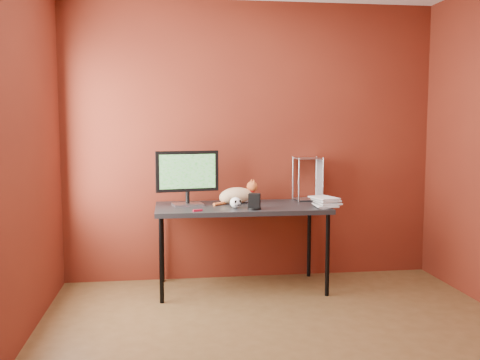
{
  "coord_description": "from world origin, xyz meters",
  "views": [
    {
      "loc": [
        -0.78,
        -3.24,
        1.46
      ],
      "look_at": [
        -0.19,
        1.15,
        1.0
      ],
      "focal_mm": 40.0,
      "sensor_mm": 36.0,
      "label": 1
    }
  ],
  "objects": [
    {
      "name": "desk",
      "position": [
        -0.15,
        1.37,
        0.7
      ],
      "size": [
        1.5,
        0.7,
        0.75
      ],
      "color": "black",
      "rests_on": "ground"
    },
    {
      "name": "book_stack",
      "position": [
        0.48,
        1.2,
        1.24
      ],
      "size": [
        0.24,
        0.29,
        0.99
      ],
      "rotation": [
        0.0,
        0.0,
        0.18
      ],
      "color": "beige",
      "rests_on": "desk"
    },
    {
      "name": "pocket_knife",
      "position": [
        -0.55,
        1.1,
        0.76
      ],
      "size": [
        0.08,
        0.05,
        0.02
      ],
      "primitive_type": "cube",
      "rotation": [
        0.0,
        0.0,
        0.41
      ],
      "color": "maroon",
      "rests_on": "desk"
    },
    {
      "name": "skull_mug",
      "position": [
        -0.22,
        1.23,
        0.8
      ],
      "size": [
        0.1,
        0.1,
        0.09
      ],
      "rotation": [
        0.0,
        0.0,
        0.36
      ],
      "color": "white",
      "rests_on": "desk"
    },
    {
      "name": "cat",
      "position": [
        -0.17,
        1.52,
        0.82
      ],
      "size": [
        0.43,
        0.27,
        0.22
      ],
      "rotation": [
        0.0,
        0.0,
        0.26
      ],
      "color": "orange",
      "rests_on": "desk"
    },
    {
      "name": "black_gadget",
      "position": [
        -0.08,
        1.18,
        0.76
      ],
      "size": [
        0.06,
        0.05,
        0.03
      ],
      "primitive_type": "cube",
      "rotation": [
        0.0,
        0.0,
        -0.28
      ],
      "color": "black",
      "rests_on": "desk"
    },
    {
      "name": "monitor",
      "position": [
        -0.62,
        1.44,
        1.02
      ],
      "size": [
        0.55,
        0.22,
        0.48
      ],
      "rotation": [
        0.0,
        0.0,
        0.18
      ],
      "color": "#A9A9AE",
      "rests_on": "desk"
    },
    {
      "name": "speaker",
      "position": [
        -0.07,
        1.14,
        0.81
      ],
      "size": [
        0.12,
        0.12,
        0.13
      ],
      "rotation": [
        0.0,
        0.0,
        -0.28
      ],
      "color": "black",
      "rests_on": "desk"
    },
    {
      "name": "wire_rack",
      "position": [
        0.52,
        1.64,
        0.95
      ],
      "size": [
        0.25,
        0.21,
        0.41
      ],
      "rotation": [
        0.0,
        0.0,
        0.06
      ],
      "color": "#A9A9AE",
      "rests_on": "desk"
    },
    {
      "name": "room",
      "position": [
        0.0,
        0.0,
        1.45
      ],
      "size": [
        3.52,
        3.52,
        2.61
      ],
      "color": "#4F361B",
      "rests_on": "ground"
    },
    {
      "name": "washer",
      "position": [
        -0.07,
        1.13,
        0.75
      ],
      "size": [
        0.05,
        0.05,
        0.0
      ],
      "primitive_type": "cylinder",
      "color": "#A9A9AE",
      "rests_on": "desk"
    }
  ]
}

